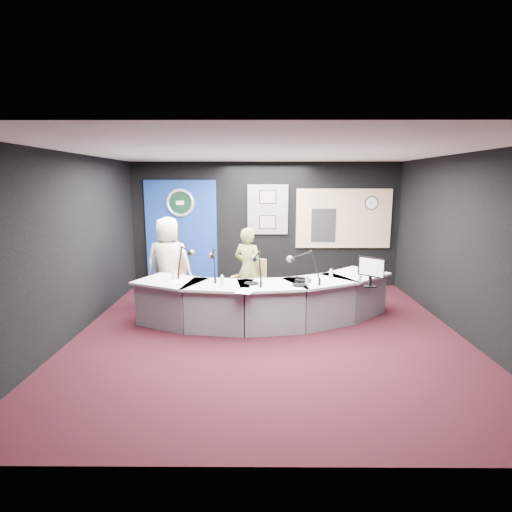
{
  "coord_description": "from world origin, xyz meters",
  "views": [
    {
      "loc": [
        -0.16,
        -5.98,
        2.37
      ],
      "look_at": [
        -0.2,
        0.8,
        1.1
      ],
      "focal_mm": 28.0,
      "sensor_mm": 36.0,
      "label": 1
    }
  ],
  "objects_px": {
    "armchair_left": "(169,284)",
    "person_man": "(168,263)",
    "armchair_right": "(248,284)",
    "broadcast_desk": "(265,301)",
    "person_woman": "(248,269)"
  },
  "relations": [
    {
      "from": "armchair_left",
      "to": "person_man",
      "type": "bearing_deg",
      "value": 0.0
    },
    {
      "from": "broadcast_desk",
      "to": "armchair_left",
      "type": "bearing_deg",
      "value": 157.11
    },
    {
      "from": "broadcast_desk",
      "to": "person_man",
      "type": "xyz_separation_m",
      "value": [
        -1.79,
        0.76,
        0.49
      ]
    },
    {
      "from": "armchair_right",
      "to": "broadcast_desk",
      "type": "bearing_deg",
      "value": -27.13
    },
    {
      "from": "broadcast_desk",
      "to": "person_man",
      "type": "bearing_deg",
      "value": 157.11
    },
    {
      "from": "armchair_left",
      "to": "armchair_right",
      "type": "relative_size",
      "value": 0.92
    },
    {
      "from": "broadcast_desk",
      "to": "armchair_right",
      "type": "xyz_separation_m",
      "value": [
        -0.29,
        0.63,
        0.13
      ]
    },
    {
      "from": "person_man",
      "to": "person_woman",
      "type": "xyz_separation_m",
      "value": [
        1.49,
        -0.13,
        -0.09
      ]
    },
    {
      "from": "armchair_left",
      "to": "person_man",
      "type": "height_order",
      "value": "person_man"
    },
    {
      "from": "broadcast_desk",
      "to": "armchair_left",
      "type": "relative_size",
      "value": 4.81
    },
    {
      "from": "broadcast_desk",
      "to": "person_man",
      "type": "height_order",
      "value": "person_man"
    },
    {
      "from": "armchair_right",
      "to": "person_man",
      "type": "distance_m",
      "value": 1.54
    },
    {
      "from": "armchair_left",
      "to": "person_man",
      "type": "xyz_separation_m",
      "value": [
        0.0,
        0.0,
        0.4
      ]
    },
    {
      "from": "armchair_right",
      "to": "person_woman",
      "type": "xyz_separation_m",
      "value": [
        0.0,
        0.0,
        0.27
      ]
    },
    {
      "from": "broadcast_desk",
      "to": "person_woman",
      "type": "height_order",
      "value": "person_woman"
    }
  ]
}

